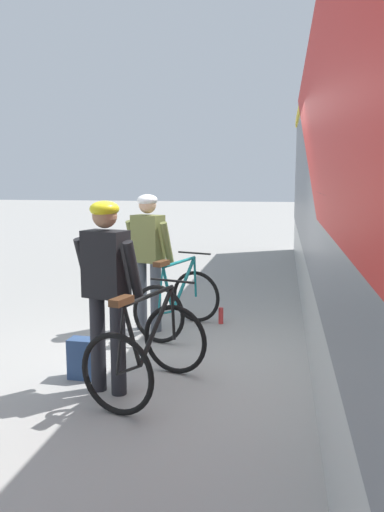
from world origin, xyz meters
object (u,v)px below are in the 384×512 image
Objects in this scene: backpack_on_platform at (84,358)px; bicycle_far_teal at (178,301)px; bicycle_near_black at (148,350)px; cyclist_near_in_dark at (106,280)px; cyclist_far_in_olive at (148,250)px; water_bottle_near_the_bikes at (221,316)px.

bicycle_far_teal is at bearing 71.92° from backpack_on_platform.
bicycle_near_black is at bearing -86.53° from bicycle_far_teal.
cyclist_far_in_olive is at bearing 94.15° from cyclist_near_in_dark.
cyclist_near_in_dark is 7.99× the size of water_bottle_near_the_bikes.
bicycle_near_black is at bearing 7.96° from cyclist_near_in_dark.
water_bottle_near_the_bikes is (0.50, 0.47, -0.29)m from bicycle_far_teal.
bicycle_near_black is 0.78m from backpack_on_platform.
backpack_on_platform is at bearing 142.83° from cyclist_near_in_dark.
bicycle_near_black is 5.54× the size of water_bottle_near_the_bikes.
cyclist_near_in_dark is 1.44× the size of bicycle_near_black.
cyclist_near_in_dark reaches higher than bicycle_far_teal.
cyclist_far_in_olive is at bearing -153.00° from water_bottle_near_the_bikes.
cyclist_far_in_olive is 1.90m from backpack_on_platform.
bicycle_near_black is (0.51, -1.91, -0.65)m from cyclist_far_in_olive.
cyclist_near_in_dark reaches higher than bicycle_near_black.
bicycle_far_teal reaches higher than backpack_on_platform.
backpack_on_platform is at bearing -97.25° from cyclist_far_in_olive.
cyclist_far_in_olive is 1.37m from water_bottle_near_the_bikes.
water_bottle_near_the_bikes is at bearing 80.78° from bicycle_near_black.
cyclist_far_in_olive is at bearing 84.54° from backpack_on_platform.
cyclist_near_in_dark reaches higher than backpack_on_platform.
bicycle_near_black is at bearing -15.17° from backpack_on_platform.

